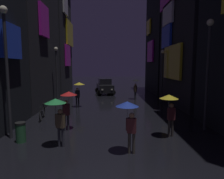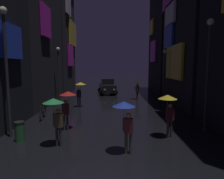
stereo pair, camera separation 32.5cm
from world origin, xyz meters
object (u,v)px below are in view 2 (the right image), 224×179
at_px(pedestrian_far_right_green, 55,109).
at_px(trash_bin, 19,131).
at_px(pedestrian_midstreet_left_blue, 125,113).
at_px(bicycle_parked_at_storefront, 43,113).
at_px(pedestrian_near_crossing_red, 67,100).
at_px(pedestrian_midstreet_centre_yellow, 168,104).
at_px(pedestrian_foreground_left_black, 138,84).
at_px(streetlamp_right_near, 208,63).
at_px(pedestrian_foreground_right_yellow, 80,88).
at_px(streetlamp_left_far, 58,68).
at_px(streetlamp_right_far, 164,69).
at_px(car_distant, 107,86).
at_px(streetlamp_left_near, 6,59).

relative_size(pedestrian_far_right_green, trash_bin, 2.28).
xyz_separation_m(pedestrian_midstreet_left_blue, bicycle_parked_at_storefront, (-5.11, 5.34, -1.28)).
xyz_separation_m(pedestrian_near_crossing_red, bicycle_parked_at_storefront, (-2.16, 2.32, -1.28)).
relative_size(pedestrian_midstreet_centre_yellow, pedestrian_foreground_left_black, 1.00).
height_order(pedestrian_foreground_left_black, pedestrian_near_crossing_red, same).
relative_size(pedestrian_far_right_green, streetlamp_right_near, 0.36).
distance_m(pedestrian_midstreet_centre_yellow, streetlamp_right_near, 3.22).
bearing_deg(pedestrian_foreground_right_yellow, streetlamp_left_far, 138.46).
height_order(streetlamp_left_far, streetlamp_right_far, streetlamp_left_far).
xyz_separation_m(pedestrian_foreground_left_black, pedestrian_near_crossing_red, (-5.08, -9.82, 0.00)).
bearing_deg(bicycle_parked_at_storefront, pedestrian_foreground_left_black, 46.03).
bearing_deg(pedestrian_foreground_left_black, pedestrian_midstreet_centre_yellow, -89.71).
bearing_deg(pedestrian_midstreet_centre_yellow, trash_bin, -176.08).
bearing_deg(streetlamp_right_far, pedestrian_near_crossing_red, -131.14).
bearing_deg(streetlamp_right_far, pedestrian_midstreet_left_blue, -111.27).
height_order(pedestrian_foreground_left_black, streetlamp_right_far, streetlamp_right_far).
height_order(car_distant, streetlamp_left_far, streetlamp_left_far).
bearing_deg(pedestrian_midstreet_left_blue, pedestrian_near_crossing_red, 134.32).
bearing_deg(streetlamp_left_near, streetlamp_right_near, 5.75).
bearing_deg(streetlamp_right_far, pedestrian_midstreet_centre_yellow, -103.31).
relative_size(bicycle_parked_at_storefront, streetlamp_left_near, 0.29).
height_order(pedestrian_midstreet_left_blue, pedestrian_near_crossing_red, same).
bearing_deg(streetlamp_right_near, pedestrian_near_crossing_red, 178.72).
height_order(pedestrian_far_right_green, streetlamp_right_near, streetlamp_right_near).
xyz_separation_m(streetlamp_left_near, trash_bin, (0.70, -0.52, -3.34)).
bearing_deg(pedestrian_midstreet_left_blue, trash_bin, 164.61).
xyz_separation_m(pedestrian_foreground_left_black, car_distant, (-3.24, 4.31, -0.74)).
bearing_deg(streetlamp_left_far, pedestrian_midstreet_centre_yellow, -50.26).
relative_size(pedestrian_midstreet_left_blue, pedestrian_foreground_left_black, 1.00).
height_order(pedestrian_midstreet_centre_yellow, streetlamp_right_near, streetlamp_right_near).
relative_size(pedestrian_near_crossing_red, trash_bin, 2.28).
distance_m(bicycle_parked_at_storefront, car_distant, 12.49).
bearing_deg(streetlamp_right_far, pedestrian_foreground_right_yellow, -161.96).
relative_size(bicycle_parked_at_storefront, streetlamp_left_far, 0.35).
relative_size(pedestrian_far_right_green, streetlamp_right_far, 0.42).
distance_m(pedestrian_midstreet_left_blue, trash_bin, 5.13).
xyz_separation_m(pedestrian_foreground_left_black, streetlamp_left_near, (-7.64, -11.00, 2.14)).
distance_m(bicycle_parked_at_storefront, streetlamp_left_far, 6.42).
bearing_deg(car_distant, pedestrian_foreground_left_black, -53.02).
distance_m(streetlamp_right_near, trash_bin, 9.95).
bearing_deg(streetlamp_left_near, pedestrian_foreground_right_yellow, 72.32).
distance_m(pedestrian_midstreet_centre_yellow, streetlamp_right_far, 10.12).
relative_size(pedestrian_foreground_right_yellow, trash_bin, 2.28).
relative_size(car_distant, streetlamp_left_far, 0.83).
bearing_deg(car_distant, streetlamp_left_far, -125.79).
bearing_deg(car_distant, pedestrian_near_crossing_red, -97.40).
xyz_separation_m(pedestrian_far_right_green, car_distant, (1.85, 16.40, -0.74)).
distance_m(pedestrian_midstreet_centre_yellow, streetlamp_left_near, 7.99).
bearing_deg(pedestrian_midstreet_centre_yellow, bicycle_parked_at_storefront, 154.15).
bearing_deg(pedestrian_foreground_left_black, pedestrian_midstreet_left_blue, -99.42).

